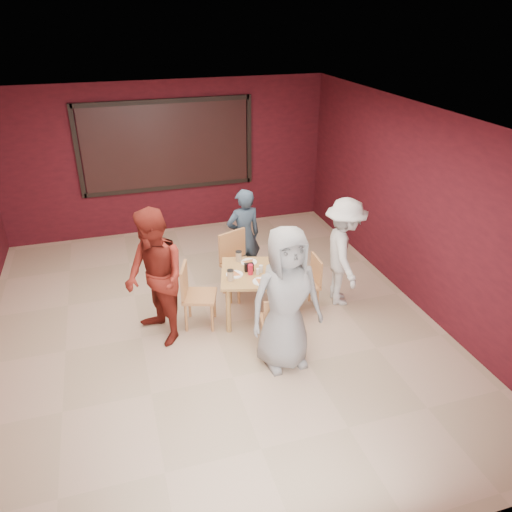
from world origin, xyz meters
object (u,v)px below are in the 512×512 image
object	(u,v)px
diner_left	(155,278)
diner_right	(344,252)
chair_right	(309,280)
diner_back	(244,236)
chair_front	(278,321)
chair_back	(238,260)
diner_front	(286,299)
dining_table	(255,277)
chair_left	(194,292)

from	to	relation	value
diner_left	diner_right	world-z (taller)	diner_left
chair_right	diner_back	distance (m)	1.30
diner_back	diner_left	world-z (taller)	diner_left
chair_front	chair_back	size ratio (longest dim) A/B	0.84
diner_front	diner_back	xyz separation A→B (m)	(0.10, 2.14, -0.15)
dining_table	chair_left	world-z (taller)	chair_left
dining_table	diner_back	distance (m)	1.09
dining_table	chair_back	xyz separation A→B (m)	(-0.05, 0.71, -0.08)
chair_back	diner_right	xyz separation A→B (m)	(1.39, -0.69, 0.25)
chair_left	diner_front	world-z (taller)	diner_front
dining_table	chair_front	bearing A→B (deg)	-87.14
diner_left	chair_right	bearing A→B (deg)	71.89
chair_back	chair_left	world-z (taller)	chair_back
diner_front	diner_left	xyz separation A→B (m)	(-1.39, 0.95, -0.00)
diner_left	diner_right	size ratio (longest dim) A/B	1.13
diner_left	dining_table	bearing A→B (deg)	74.15
diner_front	diner_back	bearing A→B (deg)	84.01
dining_table	diner_right	size ratio (longest dim) A/B	0.69
chair_right	diner_right	distance (m)	0.64
chair_back	diner_front	size ratio (longest dim) A/B	0.54
chair_back	diner_left	xyz separation A→B (m)	(-1.29, -0.83, 0.35)
dining_table	chair_left	bearing A→B (deg)	175.91
chair_back	diner_left	world-z (taller)	diner_left
chair_right	diner_back	xyz separation A→B (m)	(-0.65, 1.08, 0.30)
dining_table	diner_right	distance (m)	1.35
chair_right	diner_right	xyz separation A→B (m)	(0.54, 0.04, 0.35)
diner_back	diner_front	bearing A→B (deg)	79.78
chair_back	diner_front	xyz separation A→B (m)	(0.10, -1.78, 0.36)
diner_left	diner_right	distance (m)	2.68
dining_table	chair_back	distance (m)	0.72
chair_back	dining_table	bearing A→B (deg)	-85.83
chair_front	chair_right	distance (m)	1.12
dining_table	diner_left	xyz separation A→B (m)	(-1.34, -0.12, 0.27)
diner_front	diner_left	world-z (taller)	diner_front
diner_front	diner_left	distance (m)	1.68
chair_back	chair_right	distance (m)	1.12
chair_right	diner_right	bearing A→B (deg)	4.00
chair_left	diner_right	xyz separation A→B (m)	(2.17, -0.04, 0.30)
dining_table	diner_back	bearing A→B (deg)	82.15
diner_back	diner_right	size ratio (longest dim) A/B	0.95
diner_front	chair_front	bearing A→B (deg)	89.04
chair_right	diner_left	size ratio (longest dim) A/B	0.45
diner_left	chair_front	bearing A→B (deg)	41.42
chair_front	chair_back	xyz separation A→B (m)	(-0.09, 1.56, 0.09)
chair_front	chair_right	xyz separation A→B (m)	(0.76, 0.83, -0.00)
chair_front	chair_left	xyz separation A→B (m)	(-0.88, 0.90, 0.05)
chair_left	diner_back	size ratio (longest dim) A/B	0.59
chair_front	diner_left	distance (m)	1.62
chair_left	chair_right	bearing A→B (deg)	-2.57
diner_back	diner_right	bearing A→B (deg)	131.03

